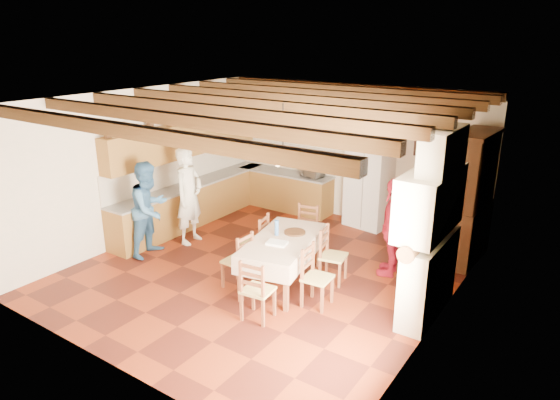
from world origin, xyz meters
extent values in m
cube|color=#451810|center=(0.00, 0.00, -0.01)|extent=(6.00, 6.50, 0.02)
cube|color=silver|center=(0.00, 0.00, 3.01)|extent=(6.00, 6.50, 0.02)
cube|color=#F5E4CB|center=(0.00, 3.26, 1.50)|extent=(6.00, 0.02, 3.00)
cube|color=#F5E4CB|center=(0.00, -3.26, 1.50)|extent=(6.00, 0.02, 3.00)
cube|color=#F5E4CB|center=(-3.01, 0.00, 1.50)|extent=(0.02, 6.50, 3.00)
cube|color=#F5E4CB|center=(3.01, 0.00, 1.50)|extent=(0.02, 6.50, 3.00)
cube|color=olive|center=(-2.70, 1.05, 0.43)|extent=(0.60, 4.30, 0.86)
cube|color=olive|center=(-1.55, 2.95, 0.43)|extent=(2.30, 0.60, 0.86)
cube|color=slate|center=(-2.70, 1.05, 0.88)|extent=(0.62, 4.30, 0.04)
cube|color=slate|center=(-1.55, 2.95, 0.88)|extent=(2.34, 0.62, 0.04)
cube|color=beige|center=(-2.98, 1.05, 1.20)|extent=(0.03, 4.30, 0.60)
cube|color=beige|center=(-1.55, 3.23, 1.20)|extent=(2.30, 0.03, 0.60)
cube|color=olive|center=(-2.83, 1.05, 1.85)|extent=(0.35, 4.20, 0.70)
cube|color=#311C17|center=(1.55, 3.23, 1.85)|extent=(0.34, 0.03, 0.42)
cube|color=white|center=(0.55, 3.07, 0.89)|extent=(0.97, 0.84, 1.77)
cube|color=beige|center=(0.50, -0.21, 0.78)|extent=(1.31, 1.99, 0.05)
cube|color=brown|center=(0.31, -1.09, 0.38)|extent=(0.08, 0.08, 0.76)
cube|color=brown|center=(1.05, -0.93, 0.38)|extent=(0.08, 0.08, 0.76)
cube|color=brown|center=(-0.04, 0.51, 0.38)|extent=(0.08, 0.08, 0.76)
cube|color=brown|center=(0.70, 0.67, 0.38)|extent=(0.08, 0.08, 0.76)
torus|color=black|center=(0.50, -0.21, 2.25)|extent=(0.47, 0.47, 0.03)
imported|color=silver|center=(-1.99, 0.21, 0.96)|extent=(0.55, 0.76, 1.92)
imported|color=teal|center=(-2.19, -0.63, 0.90)|extent=(0.79, 0.96, 1.80)
imported|color=#B8182E|center=(1.85, 1.14, 0.87)|extent=(0.60, 1.07, 1.73)
imported|color=silver|center=(-0.82, 2.95, 1.04)|extent=(0.55, 0.42, 0.27)
imported|color=#352411|center=(0.53, 3.07, 1.92)|extent=(0.34, 0.34, 0.29)
camera|label=1|loc=(4.70, -6.45, 3.99)|focal=32.00mm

